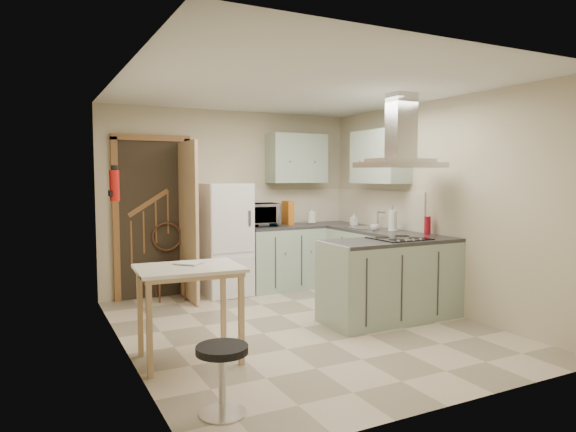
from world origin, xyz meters
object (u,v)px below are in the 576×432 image
fridge (225,239)px  extractor_hood (401,165)px  microwave (257,215)px  drop_leaf_table (190,314)px  bentwood_chair (170,265)px  stool (222,380)px  peninsula (391,280)px

fridge → extractor_hood: 2.57m
microwave → fridge: bearing=-164.2°
fridge → drop_leaf_table: fridge is taller
fridge → extractor_hood: extractor_hood is taller
extractor_hood → bentwood_chair: 3.18m
fridge → stool: fridge is taller
extractor_hood → microwave: extractor_hood is taller
bentwood_chair → microwave: (1.22, -0.01, 0.61)m
peninsula → extractor_hood: extractor_hood is taller
drop_leaf_table → microwave: size_ratio=1.54×
drop_leaf_table → microwave: bearing=57.9°
fridge → peninsula: 2.35m
bentwood_chair → drop_leaf_table: bearing=-94.4°
bentwood_chair → stool: bentwood_chair is taller
fridge → bentwood_chair: (-0.73, 0.08, -0.30)m
extractor_hood → bentwood_chair: (-2.06, 2.06, -1.27)m
peninsula → extractor_hood: bearing=0.0°
peninsula → stool: bearing=-152.0°
peninsula → stool: 2.79m
fridge → stool: (-1.23, -3.29, -0.51)m
bentwood_chair → stool: bearing=-92.8°
extractor_hood → stool: (-2.56, -1.31, -1.48)m
peninsula → drop_leaf_table: 2.38m
fridge → microwave: fridge is taller
extractor_hood → fridge: bearing=123.8°
stool → microwave: size_ratio=0.83×
extractor_hood → microwave: bearing=112.1°
fridge → bentwood_chair: bearing=173.4°
stool → bentwood_chair: bearing=81.5°
bentwood_chair → stool: 3.42m
fridge → drop_leaf_table: (-1.14, -2.20, -0.34)m
bentwood_chair → stool: (-0.50, -3.37, -0.21)m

